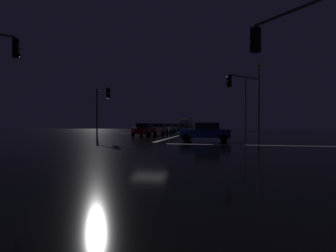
# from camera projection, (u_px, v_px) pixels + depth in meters

# --- Properties ---
(ground) EXTENTS (120.00, 120.00, 0.10)m
(ground) POSITION_uv_depth(u_px,v_px,m) (149.00, 144.00, 18.56)
(ground) COLOR black
(stop_line_north) EXTENTS (0.35, 14.75, 0.01)m
(stop_line_north) POSITION_uv_depth(u_px,v_px,m) (172.00, 138.00, 26.97)
(stop_line_north) COLOR white
(stop_line_north) RESTS_ON ground
(centre_line_ns) EXTENTS (22.00, 0.15, 0.01)m
(centre_line_ns) POSITION_uv_depth(u_px,v_px,m) (186.00, 134.00, 38.31)
(centre_line_ns) COLOR yellow
(centre_line_ns) RESTS_ON ground
(crosswalk_bar_east) EXTENTS (14.75, 0.40, 0.01)m
(crosswalk_bar_east) POSITION_uv_depth(u_px,v_px,m) (274.00, 145.00, 16.75)
(crosswalk_bar_east) COLOR white
(crosswalk_bar_east) RESTS_ON ground
(sedan_red) EXTENTS (2.02, 4.33, 1.57)m
(sedan_red) POSITION_uv_depth(u_px,v_px,m) (144.00, 130.00, 30.73)
(sedan_red) COLOR maroon
(sedan_red) RESTS_ON ground
(sedan_silver) EXTENTS (2.02, 4.33, 1.57)m
(sedan_silver) POSITION_uv_depth(u_px,v_px,m) (159.00, 129.00, 36.66)
(sedan_silver) COLOR #B7B7BC
(sedan_silver) RESTS_ON ground
(sedan_white) EXTENTS (2.02, 4.33, 1.57)m
(sedan_white) POSITION_uv_depth(u_px,v_px,m) (167.00, 128.00, 43.19)
(sedan_white) COLOR silver
(sedan_white) RESTS_ON ground
(sedan_green) EXTENTS (2.02, 4.33, 1.57)m
(sedan_green) POSITION_uv_depth(u_px,v_px,m) (176.00, 128.00, 49.78)
(sedan_green) COLOR #14512D
(sedan_green) RESTS_ON ground
(sedan_gray) EXTENTS (2.02, 4.33, 1.57)m
(sedan_gray) POSITION_uv_depth(u_px,v_px,m) (181.00, 127.00, 56.22)
(sedan_gray) COLOR slate
(sedan_gray) RESTS_ON ground
(sedan_black) EXTENTS (2.02, 4.33, 1.57)m
(sedan_black) POSITION_uv_depth(u_px,v_px,m) (183.00, 127.00, 61.74)
(sedan_black) COLOR black
(sedan_black) RESTS_ON ground
(box_truck) EXTENTS (2.68, 8.28, 3.08)m
(box_truck) POSITION_uv_depth(u_px,v_px,m) (187.00, 123.00, 68.04)
(box_truck) COLOR beige
(box_truck) RESTS_ON ground
(sedan_blue_crossing) EXTENTS (4.33, 2.02, 1.57)m
(sedan_blue_crossing) POSITION_uv_depth(u_px,v_px,m) (206.00, 132.00, 21.34)
(sedan_blue_crossing) COLOR navy
(sedan_blue_crossing) RESTS_ON ground
(traffic_signal_se) EXTENTS (2.66, 2.66, 5.95)m
(traffic_signal_se) POSITION_uv_depth(u_px,v_px,m) (298.00, 52.00, 9.08)
(traffic_signal_se) COLOR #4C4C51
(traffic_signal_se) RESTS_ON ground
(traffic_signal_ne) EXTENTS (3.36, 3.36, 6.35)m
(traffic_signal_ne) POSITION_uv_depth(u_px,v_px,m) (247.00, 94.00, 24.47)
(traffic_signal_ne) COLOR #4C4C51
(traffic_signal_ne) RESTS_ON ground
(traffic_signal_nw) EXTENTS (3.03, 3.03, 5.59)m
(traffic_signal_nw) POSITION_uv_depth(u_px,v_px,m) (102.00, 103.00, 27.75)
(traffic_signal_nw) COLOR #4C4C51
(traffic_signal_nw) RESTS_ON ground
(streetlamp_right_far) EXTENTS (0.44, 0.44, 9.91)m
(streetlamp_right_far) POSITION_uv_depth(u_px,v_px,m) (246.00, 102.00, 46.05)
(streetlamp_right_far) COLOR #424247
(streetlamp_right_far) RESTS_ON ground
(streetlamp_right_near) EXTENTS (0.44, 0.44, 8.88)m
(streetlamp_right_near) POSITION_uv_depth(u_px,v_px,m) (258.00, 94.00, 30.40)
(streetlamp_right_near) COLOR #424247
(streetlamp_right_near) RESTS_ON ground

